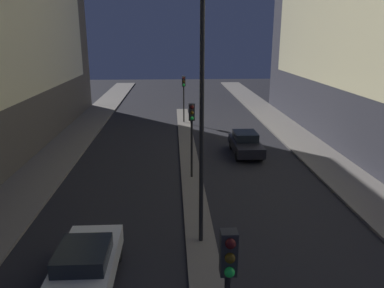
# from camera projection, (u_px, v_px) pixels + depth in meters

# --- Properties ---
(median_strip) EXTENTS (1.16, 36.30, 0.10)m
(median_strip) POSITION_uv_depth(u_px,v_px,m) (190.00, 167.00, 22.59)
(median_strip) COLOR #66605B
(median_strip) RESTS_ON ground
(traffic_light_near) EXTENTS (0.32, 0.42, 4.12)m
(traffic_light_near) POSITION_uv_depth(u_px,v_px,m) (228.00, 282.00, 7.19)
(traffic_light_near) COLOR black
(traffic_light_near) RESTS_ON median_strip
(traffic_light_mid) EXTENTS (0.32, 0.42, 4.12)m
(traffic_light_mid) POSITION_uv_depth(u_px,v_px,m) (192.00, 124.00, 20.01)
(traffic_light_mid) COLOR black
(traffic_light_mid) RESTS_ON median_strip
(traffic_light_far) EXTENTS (0.32, 0.42, 4.12)m
(traffic_light_far) POSITION_uv_depth(u_px,v_px,m) (184.00, 89.00, 33.16)
(traffic_light_far) COLOR black
(traffic_light_far) RESTS_ON median_strip
(street_lamp) EXTENTS (0.44, 0.44, 9.39)m
(street_lamp) POSITION_uv_depth(u_px,v_px,m) (202.00, 90.00, 12.80)
(street_lamp) COLOR black
(street_lamp) RESTS_ON median_strip
(car_left_lane) EXTENTS (1.82, 4.02, 1.48)m
(car_left_lane) POSITION_uv_depth(u_px,v_px,m) (86.00, 264.00, 11.83)
(car_left_lane) COLOR silver
(car_left_lane) RESTS_ON ground
(car_right_lane) EXTENTS (1.75, 4.10, 1.48)m
(car_right_lane) POSITION_uv_depth(u_px,v_px,m) (246.00, 144.00, 24.93)
(car_right_lane) COLOR black
(car_right_lane) RESTS_ON ground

